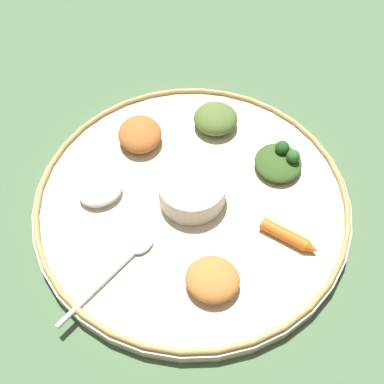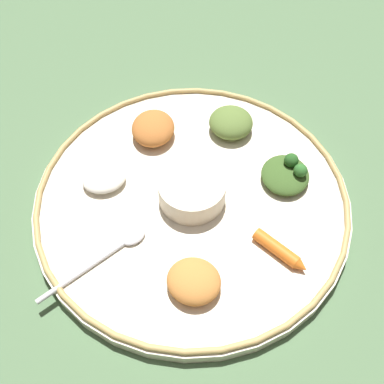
{
  "view_description": "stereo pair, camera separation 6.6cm",
  "coord_description": "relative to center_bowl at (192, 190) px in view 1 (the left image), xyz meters",
  "views": [
    {
      "loc": [
        -0.28,
        0.25,
        0.57
      ],
      "look_at": [
        0.0,
        0.0,
        0.03
      ],
      "focal_mm": 44.54,
      "sensor_mm": 36.0,
      "label": 1
    },
    {
      "loc": [
        -0.32,
        0.2,
        0.57
      ],
      "look_at": [
        0.0,
        0.0,
        0.03
      ],
      "focal_mm": 44.54,
      "sensor_mm": 36.0,
      "label": 2
    }
  ],
  "objects": [
    {
      "name": "mound_chickpea",
      "position": [
        0.13,
        -0.01,
        -0.0
      ],
      "size": [
        0.1,
        0.09,
        0.03
      ],
      "primitive_type": "ellipsoid",
      "rotation": [
        0.0,
        0.0,
        2.54
      ],
      "color": "#B2662D",
      "rests_on": "platter"
    },
    {
      "name": "mound_collards",
      "position": [
        0.08,
        -0.12,
        -0.0
      ],
      "size": [
        0.09,
        0.09,
        0.03
      ],
      "primitive_type": "ellipsoid",
      "rotation": [
        0.0,
        0.0,
        3.91
      ],
      "color": "#567033",
      "rests_on": "platter"
    },
    {
      "name": "carrot_near_spoon",
      "position": [
        -0.13,
        -0.05,
        -0.01
      ],
      "size": [
        0.08,
        0.04,
        0.02
      ],
      "color": "orange",
      "rests_on": "platter"
    },
    {
      "name": "mound_squash",
      "position": [
        -0.11,
        0.07,
        -0.01
      ],
      "size": [
        0.09,
        0.09,
        0.03
      ],
      "primitive_type": "ellipsoid",
      "rotation": [
        0.0,
        0.0,
        3.75
      ],
      "color": "#C67A38",
      "rests_on": "platter"
    },
    {
      "name": "platter",
      "position": [
        0.0,
        0.0,
        -0.03
      ],
      "size": [
        0.44,
        0.44,
        0.02
      ],
      "primitive_type": "cylinder",
      "color": "beige",
      "rests_on": "ground_plane"
    },
    {
      "name": "platter_rim",
      "position": [
        0.0,
        0.0,
        -0.02
      ],
      "size": [
        0.44,
        0.44,
        0.01
      ],
      "primitive_type": "torus",
      "color": "tan",
      "rests_on": "platter"
    },
    {
      "name": "mound_rice_white",
      "position": [
        0.09,
        0.09,
        -0.01
      ],
      "size": [
        0.07,
        0.07,
        0.02
      ],
      "primitive_type": "ellipsoid",
      "rotation": [
        0.0,
        0.0,
        4.43
      ],
      "color": "silver",
      "rests_on": "platter"
    },
    {
      "name": "ground_plane",
      "position": [
        0.0,
        0.0,
        -0.04
      ],
      "size": [
        2.4,
        2.4,
        0.0
      ],
      "primitive_type": "plane",
      "color": "#4C6B47"
    },
    {
      "name": "center_bowl",
      "position": [
        0.0,
        0.0,
        0.0
      ],
      "size": [
        0.09,
        0.09,
        0.04
      ],
      "color": "beige",
      "rests_on": "platter"
    },
    {
      "name": "spoon",
      "position": [
        -0.02,
        0.14,
        -0.02
      ],
      "size": [
        0.04,
        0.16,
        0.01
      ],
      "color": "silver",
      "rests_on": "platter"
    },
    {
      "name": "greens_pile",
      "position": [
        -0.04,
        -0.13,
        -0.01
      ],
      "size": [
        0.1,
        0.1,
        0.04
      ],
      "color": "#385623",
      "rests_on": "platter"
    }
  ]
}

